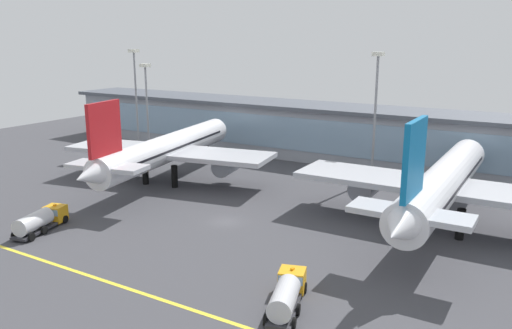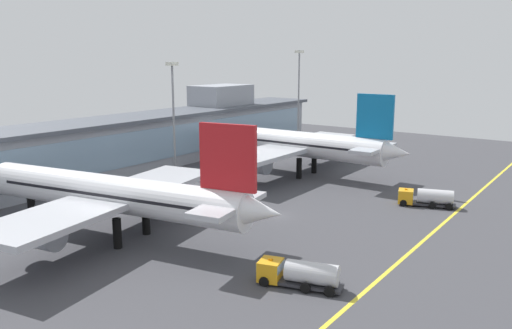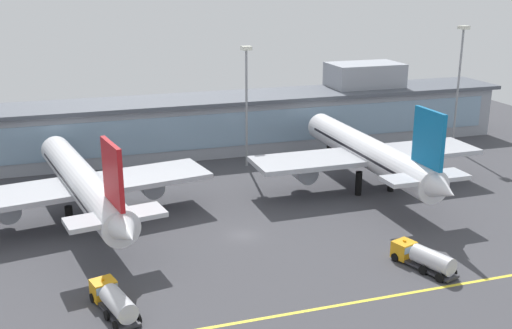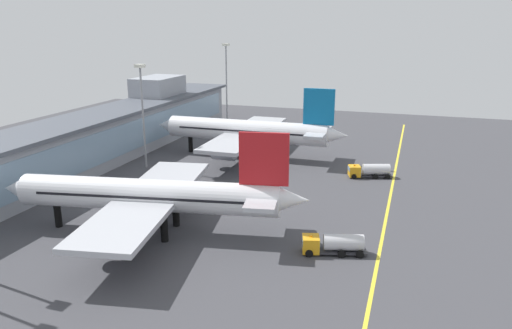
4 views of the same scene
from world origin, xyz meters
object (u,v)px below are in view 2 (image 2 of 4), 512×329
baggage_tug_near (297,273)px  airliner_near_right (295,144)px  fuel_tanker_truck (425,197)px  apron_light_mast_east (173,102)px  airliner_near_left (113,195)px  apron_light_mast_west (299,85)px

baggage_tug_near → airliner_near_right: bearing=-73.8°
fuel_tanker_truck → baggage_tug_near: bearing=70.4°
airliner_near_right → apron_light_mast_east: apron_light_mast_east is taller
apron_light_mast_east → airliner_near_left: bearing=-147.9°
apron_light_mast_east → fuel_tanker_truck: bearing=-80.5°
fuel_tanker_truck → apron_light_mast_west: apron_light_mast_west is taller
apron_light_mast_west → apron_light_mast_east: 45.49m
airliner_near_left → apron_light_mast_west: (76.77, 17.91, 10.62)m
airliner_near_right → apron_light_mast_east: bearing=39.7°
airliner_near_left → airliner_near_right: size_ratio=1.01×
airliner_near_left → fuel_tanker_truck: size_ratio=5.18×
fuel_tanker_truck → baggage_tug_near: (-38.03, 1.20, 0.00)m
airliner_near_left → fuel_tanker_truck: (39.47, -28.92, -4.49)m
airliner_near_left → apron_light_mast_west: size_ratio=1.88×
airliner_near_right → fuel_tanker_truck: size_ratio=5.15×
airliner_near_left → apron_light_mast_east: (31.34, 19.67, 9.11)m
apron_light_mast_west → airliner_near_right: bearing=-149.8°
airliner_near_right → apron_light_mast_east: size_ratio=2.09×
airliner_near_right → fuel_tanker_truck: 31.09m
baggage_tug_near → apron_light_mast_west: apron_light_mast_west is taller
apron_light_mast_east → baggage_tug_near: bearing=-122.3°
fuel_tanker_truck → baggage_tug_near: same height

